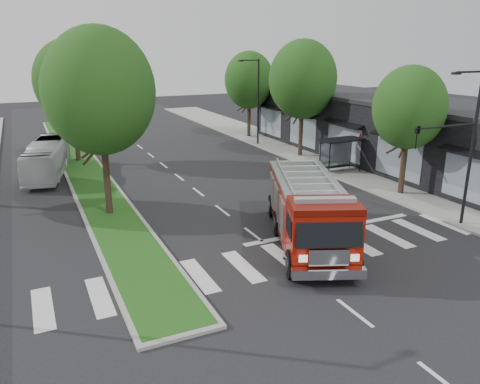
# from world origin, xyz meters

# --- Properties ---
(ground) EXTENTS (140.00, 140.00, 0.00)m
(ground) POSITION_xyz_m (0.00, 0.00, 0.00)
(ground) COLOR black
(ground) RESTS_ON ground
(sidewalk_right) EXTENTS (5.00, 80.00, 0.15)m
(sidewalk_right) POSITION_xyz_m (12.50, 10.00, 0.07)
(sidewalk_right) COLOR gray
(sidewalk_right) RESTS_ON ground
(median) EXTENTS (3.00, 50.00, 0.15)m
(median) POSITION_xyz_m (-6.00, 18.00, 0.08)
(median) COLOR gray
(median) RESTS_ON ground
(storefront_row) EXTENTS (8.00, 30.00, 5.00)m
(storefront_row) POSITION_xyz_m (17.00, 10.00, 2.50)
(storefront_row) COLOR black
(storefront_row) RESTS_ON ground
(bus_shelter) EXTENTS (3.20, 1.60, 2.61)m
(bus_shelter) POSITION_xyz_m (11.20, 8.15, 2.04)
(bus_shelter) COLOR black
(bus_shelter) RESTS_ON ground
(tree_right_near) EXTENTS (4.40, 4.40, 8.05)m
(tree_right_near) POSITION_xyz_m (11.50, 2.00, 5.51)
(tree_right_near) COLOR black
(tree_right_near) RESTS_ON ground
(tree_right_mid) EXTENTS (5.60, 5.60, 9.72)m
(tree_right_mid) POSITION_xyz_m (11.50, 14.00, 6.49)
(tree_right_mid) COLOR black
(tree_right_mid) RESTS_ON ground
(tree_right_far) EXTENTS (5.00, 5.00, 8.73)m
(tree_right_far) POSITION_xyz_m (11.50, 24.00, 5.84)
(tree_right_far) COLOR black
(tree_right_far) RESTS_ON ground
(tree_median_near) EXTENTS (5.80, 5.80, 10.16)m
(tree_median_near) POSITION_xyz_m (-6.00, 6.00, 6.81)
(tree_median_near) COLOR black
(tree_median_near) RESTS_ON ground
(tree_median_far) EXTENTS (5.60, 5.60, 9.72)m
(tree_median_far) POSITION_xyz_m (-6.00, 20.00, 6.49)
(tree_median_far) COLOR black
(tree_median_far) RESTS_ON ground
(streetlight_right_near) EXTENTS (4.08, 0.22, 8.00)m
(streetlight_right_near) POSITION_xyz_m (9.61, -3.50, 4.67)
(streetlight_right_near) COLOR black
(streetlight_right_near) RESTS_ON ground
(streetlight_right_far) EXTENTS (2.11, 0.20, 8.00)m
(streetlight_right_far) POSITION_xyz_m (10.35, 20.00, 4.48)
(streetlight_right_far) COLOR black
(streetlight_right_far) RESTS_ON ground
(fire_engine) EXTENTS (6.32, 9.94, 3.32)m
(fire_engine) POSITION_xyz_m (1.96, -1.86, 1.59)
(fire_engine) COLOR #5E0C05
(fire_engine) RESTS_ON ground
(city_bus) EXTENTS (3.96, 9.32, 2.53)m
(city_bus) POSITION_xyz_m (-8.50, 16.65, 1.26)
(city_bus) COLOR silver
(city_bus) RESTS_ON ground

